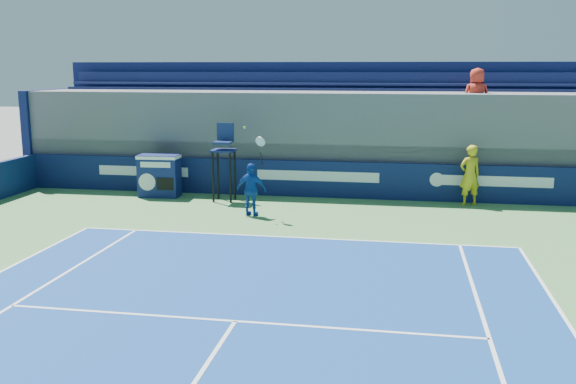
% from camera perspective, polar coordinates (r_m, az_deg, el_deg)
% --- Properties ---
extents(ball_person, '(0.81, 0.68, 1.88)m').
position_cam_1_polar(ball_person, '(20.43, 15.86, 1.44)').
color(ball_person, gold).
rests_on(ball_person, apron).
extents(back_hoarding, '(20.40, 0.21, 1.20)m').
position_cam_1_polar(back_hoarding, '(21.01, 2.66, 1.14)').
color(back_hoarding, '#0C1644').
rests_on(back_hoarding, ground).
extents(match_clock, '(1.35, 0.78, 1.40)m').
position_cam_1_polar(match_clock, '(21.47, -11.37, 1.53)').
color(match_clock, '#101A51').
rests_on(match_clock, ground).
extents(umpire_chair, '(0.70, 0.70, 2.48)m').
position_cam_1_polar(umpire_chair, '(20.37, -5.72, 3.43)').
color(umpire_chair, black).
rests_on(umpire_chair, ground).
extents(tennis_player, '(0.94, 0.54, 2.57)m').
position_cam_1_polar(tennis_player, '(18.32, -3.26, 0.23)').
color(tennis_player, '#133E9D').
rests_on(tennis_player, apron).
extents(stadium_seating, '(21.00, 4.05, 4.40)m').
position_cam_1_polar(stadium_seating, '(22.86, 3.41, 5.06)').
color(stadium_seating, '#54555A').
rests_on(stadium_seating, ground).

